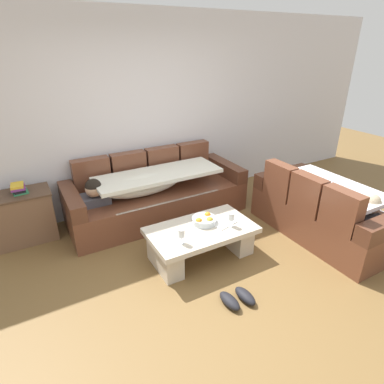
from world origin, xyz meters
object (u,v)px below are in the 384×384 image
at_px(wine_glass_near_right, 231,217).
at_px(book_stack_on_cabinet, 18,189).
at_px(fruit_bowl, 204,220).
at_px(side_cabinet, 23,217).
at_px(pair_of_shoes, 237,298).
at_px(couch_along_wall, 154,195).
at_px(coffee_table, 201,239).
at_px(open_magazine, 223,222).
at_px(wine_glass_near_left, 181,234).
at_px(couch_near_window, 324,211).

bearing_deg(wine_glass_near_right, book_stack_on_cabinet, 143.13).
xyz_separation_m(fruit_bowl, side_cabinet, (-1.82, 1.31, -0.10)).
relative_size(fruit_bowl, pair_of_shoes, 0.93).
height_order(couch_along_wall, coffee_table, couch_along_wall).
xyz_separation_m(coffee_table, open_magazine, (0.28, -0.03, 0.15)).
bearing_deg(couch_along_wall, wine_glass_near_left, -100.87).
distance_m(side_cabinet, book_stack_on_cabinet, 0.38).
bearing_deg(pair_of_shoes, wine_glass_near_right, 60.22).
xyz_separation_m(couch_along_wall, couch_near_window, (1.69, -1.50, 0.01)).
distance_m(fruit_bowl, wine_glass_near_left, 0.48).
relative_size(couch_near_window, wine_glass_near_left, 10.54).
relative_size(couch_along_wall, pair_of_shoes, 8.13).
distance_m(couch_near_window, book_stack_on_cabinet, 3.76).
xyz_separation_m(wine_glass_near_left, side_cabinet, (-1.40, 1.54, -0.17)).
xyz_separation_m(open_magazine, side_cabinet, (-2.01, 1.41, -0.06)).
xyz_separation_m(wine_glass_near_right, pair_of_shoes, (-0.39, -0.68, -0.45)).
bearing_deg(pair_of_shoes, wine_glass_near_left, 111.78).
bearing_deg(pair_of_shoes, side_cabinet, 127.18).
distance_m(couch_near_window, pair_of_shoes, 1.77).
distance_m(couch_along_wall, side_cabinet, 1.67).
distance_m(wine_glass_near_left, wine_glass_near_right, 0.65).
bearing_deg(side_cabinet, coffee_table, -38.60).
relative_size(couch_near_window, book_stack_on_cabinet, 8.71).
bearing_deg(book_stack_on_cabinet, side_cabinet, -172.42).
xyz_separation_m(couch_near_window, side_cabinet, (-3.35, 1.73, -0.01)).
relative_size(couch_along_wall, fruit_bowl, 8.74).
xyz_separation_m(coffee_table, fruit_bowl, (0.09, 0.08, 0.18)).
xyz_separation_m(book_stack_on_cabinet, pair_of_shoes, (1.63, -2.19, -0.65)).
relative_size(fruit_bowl, wine_glass_near_left, 1.69).
height_order(side_cabinet, pair_of_shoes, side_cabinet).
relative_size(couch_near_window, coffee_table, 1.46).
xyz_separation_m(fruit_bowl, wine_glass_near_left, (-0.42, -0.23, 0.08)).
bearing_deg(open_magazine, coffee_table, 160.44).
bearing_deg(fruit_bowl, couch_near_window, -15.40).
bearing_deg(wine_glass_near_left, wine_glass_near_right, 2.60).
bearing_deg(book_stack_on_cabinet, couch_along_wall, -8.00).
xyz_separation_m(couch_near_window, open_magazine, (-1.33, 0.32, 0.05)).
relative_size(fruit_bowl, open_magazine, 1.00).
bearing_deg(pair_of_shoes, couch_along_wall, 90.18).
xyz_separation_m(couch_along_wall, wine_glass_near_right, (0.39, -1.29, 0.17)).
height_order(fruit_bowl, side_cabinet, side_cabinet).
height_order(fruit_bowl, book_stack_on_cabinet, book_stack_on_cabinet).
relative_size(couch_near_window, wine_glass_near_right, 10.54).
bearing_deg(side_cabinet, couch_along_wall, -7.74).
relative_size(couch_along_wall, book_stack_on_cabinet, 12.18).
relative_size(coffee_table, wine_glass_near_right, 7.23).
relative_size(couch_near_window, pair_of_shoes, 5.82).
distance_m(couch_near_window, open_magazine, 1.37).
bearing_deg(pair_of_shoes, open_magazine, 65.72).
height_order(coffee_table, wine_glass_near_right, wine_glass_near_right).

